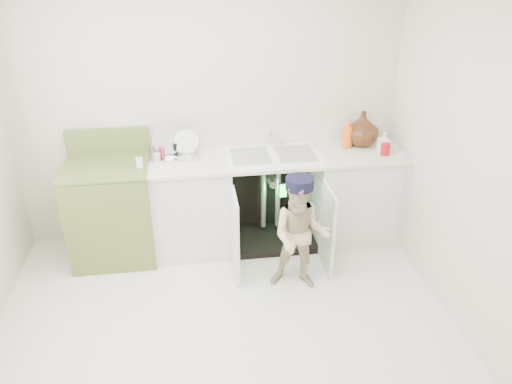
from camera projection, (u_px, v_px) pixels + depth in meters
ground at (227, 331)px, 3.78m from camera, size 3.50×3.50×0.00m
room_shell at (221, 184)px, 3.20m from camera, size 6.00×5.50×1.26m
counter_run at (275, 196)px, 4.69m from camera, size 2.44×1.02×1.22m
avocado_stove at (112, 209)px, 4.48m from camera, size 0.73×0.65×1.13m
repair_worker at (300, 234)px, 4.04m from camera, size 0.57×0.63×1.01m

